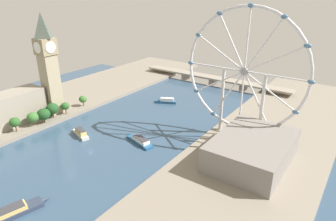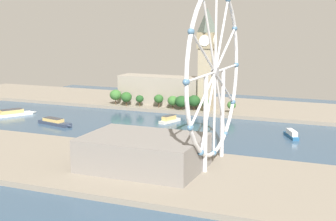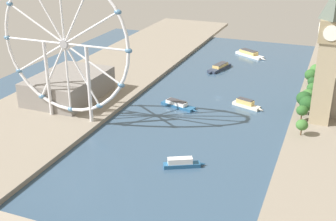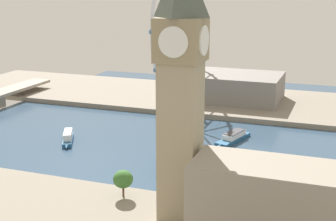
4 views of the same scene
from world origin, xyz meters
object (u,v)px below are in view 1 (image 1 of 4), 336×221
object	(u,v)px
tour_boat_4	(80,133)
tour_boat_1	(140,141)
clock_tower	(48,63)
tour_boat_3	(12,212)
tour_boat_2	(166,101)
river_bridge	(213,79)
ferris_wheel	(244,72)
riverside_hall	(252,150)

from	to	relation	value
tour_boat_4	tour_boat_1	bearing A→B (deg)	-140.31
clock_tower	tour_boat_3	size ratio (longest dim) A/B	2.42
tour_boat_2	river_bridge	bearing A→B (deg)	-124.04
ferris_wheel	riverside_hall	bearing A→B (deg)	-55.20
riverside_hall	river_bridge	size ratio (longest dim) A/B	0.33
riverside_hall	river_bridge	xyz separation A→B (m)	(-103.19, 148.22, -4.98)
clock_tower	tour_boat_3	world-z (taller)	clock_tower
clock_tower	tour_boat_3	xyz separation A→B (m)	(94.23, -94.94, -47.10)
tour_boat_4	ferris_wheel	bearing A→B (deg)	-128.01
ferris_wheel	tour_boat_4	distance (m)	135.91
tour_boat_3	tour_boat_2	bearing A→B (deg)	23.34
river_bridge	tour_boat_4	xyz separation A→B (m)	(-24.72, -184.80, -4.40)
ferris_wheel	riverside_hall	size ratio (longest dim) A/B	1.55
riverside_hall	tour_boat_3	xyz separation A→B (m)	(-85.19, -117.50, -9.70)
clock_tower	riverside_hall	bearing A→B (deg)	7.17
tour_boat_2	tour_boat_3	bearing A→B (deg)	71.52
river_bridge	tour_boat_3	xyz separation A→B (m)	(18.00, -265.72, -4.72)
river_bridge	tour_boat_3	world-z (taller)	river_bridge
riverside_hall	clock_tower	bearing A→B (deg)	-172.83
tour_boat_1	tour_boat_3	distance (m)	99.07
clock_tower	riverside_hall	size ratio (longest dim) A/B	1.41
river_bridge	tour_boat_2	bearing A→B (deg)	-96.66
river_bridge	tour_boat_1	distance (m)	168.30
riverside_hall	ferris_wheel	bearing A→B (deg)	124.80
tour_boat_1	tour_boat_4	bearing A→B (deg)	36.49
ferris_wheel	tour_boat_1	bearing A→B (deg)	-138.72
tour_boat_1	riverside_hall	bearing A→B (deg)	-151.63
clock_tower	ferris_wheel	distance (m)	166.23
river_bridge	tour_boat_2	size ratio (longest dim) A/B	8.32
river_bridge	clock_tower	bearing A→B (deg)	-114.05
riverside_hall	tour_boat_2	distance (m)	129.43
tour_boat_4	river_bridge	bearing A→B (deg)	-78.95
tour_boat_1	tour_boat_3	world-z (taller)	tour_boat_3
riverside_hall	tour_boat_3	world-z (taller)	riverside_hall
river_bridge	tour_boat_3	distance (m)	266.38
clock_tower	tour_boat_4	distance (m)	70.98
tour_boat_4	tour_boat_3	bearing A→B (deg)	136.50
riverside_hall	tour_boat_2	world-z (taller)	riverside_hall
river_bridge	tour_boat_2	xyz separation A→B (m)	(-10.08, -86.30, -4.50)
riverside_hall	tour_boat_3	distance (m)	145.46
clock_tower	tour_boat_1	world-z (taller)	clock_tower
ferris_wheel	tour_boat_3	bearing A→B (deg)	-112.61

